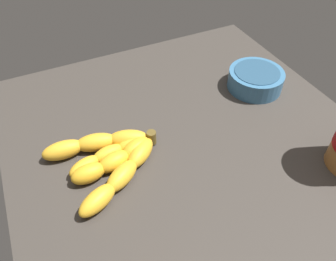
{
  "coord_description": "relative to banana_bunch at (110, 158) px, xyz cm",
  "views": [
    {
      "loc": [
        39.42,
        -24.84,
        50.81
      ],
      "look_at": [
        -2.69,
        -4.8,
        4.22
      ],
      "focal_mm": 34.89,
      "sensor_mm": 36.0,
      "label": 1
    }
  ],
  "objects": [
    {
      "name": "ground_plane",
      "position": [
        2.98,
        17.38,
        -4.03
      ],
      "size": [
        83.27,
        75.0,
        4.49
      ],
      "primitive_type": "cube",
      "color": "#38332D"
    },
    {
      "name": "banana_bunch",
      "position": [
        0.0,
        0.0,
        0.0
      ],
      "size": [
        19.68,
        22.67,
        3.74
      ],
      "color": "gold",
      "rests_on": "ground_plane"
    },
    {
      "name": "small_bowl",
      "position": [
        -8.23,
        40.79,
        0.71
      ],
      "size": [
        13.53,
        13.53,
        4.84
      ],
      "color": "teal",
      "rests_on": "ground_plane"
    }
  ]
}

